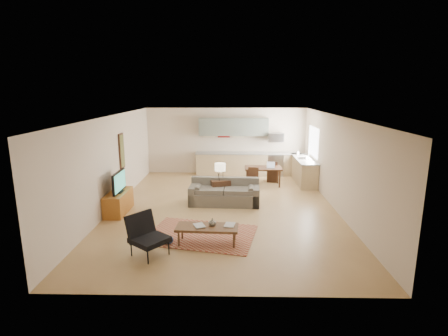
{
  "coord_description": "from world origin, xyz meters",
  "views": [
    {
      "loc": [
        0.22,
        -9.79,
        3.42
      ],
      "look_at": [
        0.0,
        0.3,
        1.15
      ],
      "focal_mm": 28.0,
      "sensor_mm": 36.0,
      "label": 1
    }
  ],
  "objects_px": {
    "dining_table": "(263,176)",
    "armchair": "(150,236)",
    "console_table": "(220,190)",
    "coffee_table": "(207,235)",
    "sofa": "(224,192)",
    "tv_credenza": "(119,202)"
  },
  "relations": [
    {
      "from": "coffee_table",
      "to": "tv_credenza",
      "type": "height_order",
      "value": "tv_credenza"
    },
    {
      "from": "dining_table",
      "to": "armchair",
      "type": "bearing_deg",
      "value": -116.28
    },
    {
      "from": "sofa",
      "to": "armchair",
      "type": "relative_size",
      "value": 2.49
    },
    {
      "from": "sofa",
      "to": "console_table",
      "type": "height_order",
      "value": "sofa"
    },
    {
      "from": "console_table",
      "to": "dining_table",
      "type": "height_order",
      "value": "console_table"
    },
    {
      "from": "console_table",
      "to": "coffee_table",
      "type": "bearing_deg",
      "value": -111.6
    },
    {
      "from": "coffee_table",
      "to": "tv_credenza",
      "type": "relative_size",
      "value": 1.08
    },
    {
      "from": "tv_credenza",
      "to": "console_table",
      "type": "height_order",
      "value": "console_table"
    },
    {
      "from": "coffee_table",
      "to": "armchair",
      "type": "bearing_deg",
      "value": -150.02
    },
    {
      "from": "coffee_table",
      "to": "armchair",
      "type": "relative_size",
      "value": 1.59
    },
    {
      "from": "tv_credenza",
      "to": "console_table",
      "type": "xyz_separation_m",
      "value": [
        2.85,
        1.11,
        0.04
      ]
    },
    {
      "from": "armchair",
      "to": "console_table",
      "type": "height_order",
      "value": "armchair"
    },
    {
      "from": "sofa",
      "to": "dining_table",
      "type": "xyz_separation_m",
      "value": [
        1.36,
        2.16,
        -0.05
      ]
    },
    {
      "from": "armchair",
      "to": "dining_table",
      "type": "height_order",
      "value": "armchair"
    },
    {
      "from": "sofa",
      "to": "tv_credenza",
      "type": "relative_size",
      "value": 1.69
    },
    {
      "from": "coffee_table",
      "to": "tv_credenza",
      "type": "distance_m",
      "value": 3.34
    },
    {
      "from": "coffee_table",
      "to": "armchair",
      "type": "xyz_separation_m",
      "value": [
        -1.16,
        -0.59,
        0.23
      ]
    },
    {
      "from": "tv_credenza",
      "to": "dining_table",
      "type": "distance_m",
      "value": 5.27
    },
    {
      "from": "coffee_table",
      "to": "console_table",
      "type": "height_order",
      "value": "console_table"
    },
    {
      "from": "coffee_table",
      "to": "console_table",
      "type": "bearing_deg",
      "value": 89.46
    },
    {
      "from": "armchair",
      "to": "tv_credenza",
      "type": "xyz_separation_m",
      "value": [
        -1.49,
        2.61,
        -0.14
      ]
    },
    {
      "from": "tv_credenza",
      "to": "console_table",
      "type": "bearing_deg",
      "value": 21.19
    }
  ]
}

